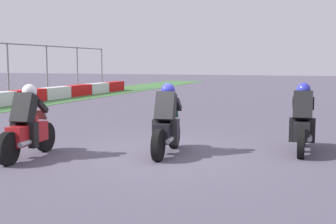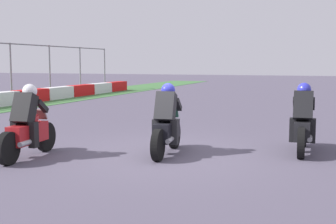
# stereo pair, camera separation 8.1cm
# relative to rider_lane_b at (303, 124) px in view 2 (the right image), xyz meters

# --- Properties ---
(ground_plane) EXTENTS (120.00, 120.00, 0.00)m
(ground_plane) POSITION_rel_rider_lane_b_xyz_m (-1.19, 2.68, -0.62)
(ground_plane) COLOR #4F4859
(rider_lane_b) EXTENTS (2.04, 0.54, 1.51)m
(rider_lane_b) POSITION_rel_rider_lane_b_xyz_m (0.00, 0.00, 0.00)
(rider_lane_b) COLOR black
(rider_lane_b) RESTS_ON ground_plane
(rider_lane_c) EXTENTS (2.04, 0.56, 1.51)m
(rider_lane_c) POSITION_rel_rider_lane_b_xyz_m (-1.18, 2.71, 0.00)
(rider_lane_c) COLOR black
(rider_lane_c) RESTS_ON ground_plane
(rider_lane_d) EXTENTS (2.04, 0.56, 1.51)m
(rider_lane_d) POSITION_rel_rider_lane_b_xyz_m (-2.48, 5.26, 0.00)
(rider_lane_d) COLOR black
(rider_lane_d) RESTS_ON ground_plane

